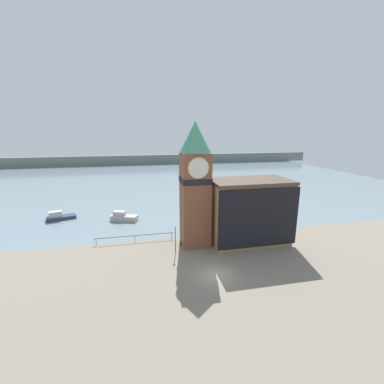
{
  "coord_description": "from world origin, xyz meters",
  "views": [
    {
      "loc": [
        -9.1,
        -28.18,
        18.11
      ],
      "look_at": [
        -1.53,
        7.34,
        9.31
      ],
      "focal_mm": 24.0,
      "sensor_mm": 36.0,
      "label": 1
    }
  ],
  "objects_px": {
    "boat_near": "(123,217)",
    "lamp_post": "(175,234)",
    "boat_far": "(59,216)",
    "clock_tower": "(195,182)",
    "pier_building": "(249,211)",
    "mooring_bollard_near": "(180,243)"
  },
  "relations": [
    {
      "from": "pier_building",
      "to": "lamp_post",
      "type": "xyz_separation_m",
      "value": [
        -12.49,
        -1.69,
        -2.26
      ]
    },
    {
      "from": "pier_building",
      "to": "lamp_post",
      "type": "bearing_deg",
      "value": -172.28
    },
    {
      "from": "pier_building",
      "to": "mooring_bollard_near",
      "type": "distance_m",
      "value": 12.36
    },
    {
      "from": "boat_near",
      "to": "lamp_post",
      "type": "xyz_separation_m",
      "value": [
        8.4,
        -16.4,
        2.26
      ]
    },
    {
      "from": "pier_building",
      "to": "boat_far",
      "type": "relative_size",
      "value": 2.15
    },
    {
      "from": "clock_tower",
      "to": "boat_far",
      "type": "xyz_separation_m",
      "value": [
        -25.03,
        17.2,
        -9.62
      ]
    },
    {
      "from": "mooring_bollard_near",
      "to": "boat_near",
      "type": "bearing_deg",
      "value": 124.37
    },
    {
      "from": "boat_far",
      "to": "boat_near",
      "type": "bearing_deg",
      "value": -32.04
    },
    {
      "from": "clock_tower",
      "to": "pier_building",
      "type": "height_order",
      "value": "clock_tower"
    },
    {
      "from": "clock_tower",
      "to": "pier_building",
      "type": "relative_size",
      "value": 1.51
    },
    {
      "from": "clock_tower",
      "to": "boat_near",
      "type": "bearing_deg",
      "value": 130.91
    },
    {
      "from": "clock_tower",
      "to": "mooring_bollard_near",
      "type": "distance_m",
      "value": 10.22
    },
    {
      "from": "clock_tower",
      "to": "lamp_post",
      "type": "height_order",
      "value": "clock_tower"
    },
    {
      "from": "boat_near",
      "to": "boat_far",
      "type": "xyz_separation_m",
      "value": [
        -13.03,
        3.36,
        -0.07
      ]
    },
    {
      "from": "boat_near",
      "to": "mooring_bollard_near",
      "type": "bearing_deg",
      "value": -34.84
    },
    {
      "from": "lamp_post",
      "to": "clock_tower",
      "type": "bearing_deg",
      "value": 35.41
    },
    {
      "from": "boat_near",
      "to": "lamp_post",
      "type": "bearing_deg",
      "value": -42.08
    },
    {
      "from": "pier_building",
      "to": "boat_near",
      "type": "distance_m",
      "value": 25.95
    },
    {
      "from": "clock_tower",
      "to": "boat_near",
      "type": "relative_size",
      "value": 3.4
    },
    {
      "from": "clock_tower",
      "to": "boat_far",
      "type": "distance_m",
      "value": 31.86
    },
    {
      "from": "boat_near",
      "to": "lamp_post",
      "type": "height_order",
      "value": "lamp_post"
    },
    {
      "from": "boat_near",
      "to": "boat_far",
      "type": "bearing_deg",
      "value": -173.66
    }
  ]
}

